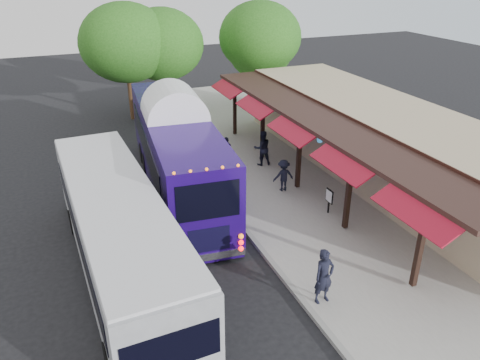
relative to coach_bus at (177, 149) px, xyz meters
name	(u,v)px	position (x,y,z in m)	size (l,w,h in m)	color
ground	(260,252)	(1.45, -6.10, -2.19)	(90.00, 90.00, 0.00)	black
sidewalk	(319,185)	(6.45, -2.10, -2.11)	(10.00, 40.00, 0.15)	#9E9B93
curb	(224,203)	(1.50, -2.10, -2.11)	(0.20, 40.00, 0.16)	gray
station_shelter	(381,142)	(9.83, -2.10, -0.34)	(8.15, 20.00, 3.60)	tan
coach_bus	(177,149)	(0.00, 0.00, 0.00)	(3.91, 12.93, 4.08)	#210863
city_bus	(119,231)	(-3.56, -5.56, -0.40)	(3.12, 12.17, 3.24)	gray
ped_a	(324,276)	(2.05, -9.56, -1.09)	(0.69, 0.45, 1.90)	black
ped_b	(262,148)	(4.85, 1.09, -1.10)	(0.91, 0.71, 1.88)	black
ped_c	(227,151)	(3.09, 1.70, -1.25)	(0.93, 0.39, 1.59)	black
ped_d	(283,175)	(4.50, -2.04, -1.27)	(0.99, 0.57, 1.54)	black
sign_board	(329,197)	(5.30, -4.72, -1.29)	(0.07, 0.51, 1.11)	black
tree_left	(162,44)	(2.52, 12.28, 2.63)	(5.64, 5.64, 7.22)	#382314
tree_mid	(260,37)	(9.45, 11.59, 2.81)	(5.86, 5.86, 7.50)	#382314
tree_right	(260,52)	(9.63, 11.91, 1.73)	(4.60, 4.60, 5.89)	#382314
tree_far	(126,43)	(0.09, 12.01, 2.92)	(5.99, 5.99, 7.66)	#382314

